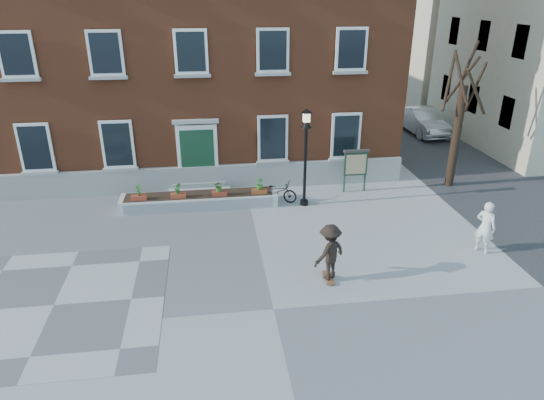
{
  "coord_description": "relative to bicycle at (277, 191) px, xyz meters",
  "views": [
    {
      "loc": [
        -1.52,
        -10.82,
        8.01
      ],
      "look_at": [
        0.5,
        4.0,
        1.5
      ],
      "focal_mm": 32.0,
      "sensor_mm": 36.0,
      "label": 1
    }
  ],
  "objects": [
    {
      "name": "parked_car",
      "position": [
        10.09,
        9.0,
        0.32
      ],
      "size": [
        1.91,
        4.69,
        1.51
      ],
      "primitive_type": "imported",
      "rotation": [
        0.0,
        0.0,
        0.07
      ],
      "color": "silver",
      "rests_on": "ground"
    },
    {
      "name": "bare_tree",
      "position": [
        7.84,
        0.71,
        2.35
      ],
      "size": [
        1.83,
        1.83,
        6.16
      ],
      "color": "black",
      "rests_on": "ground"
    },
    {
      "name": "bystander",
      "position": [
        6.13,
        -5.06,
        0.46
      ],
      "size": [
        0.72,
        0.78,
        1.79
      ],
      "primitive_type": "imported",
      "rotation": [
        0.0,
        0.0,
        2.17
      ],
      "color": "silver",
      "rests_on": "ground"
    },
    {
      "name": "checker_patch",
      "position": [
        -7.17,
        -6.3,
        -0.43
      ],
      "size": [
        6.0,
        6.0,
        0.01
      ],
      "primitive_type": "cube",
      "color": "#575659",
      "rests_on": "ground"
    },
    {
      "name": "side_street",
      "position": [
        16.83,
        12.49,
        6.58
      ],
      "size": [
        15.2,
        36.0,
        14.5
      ],
      "color": "#373739",
      "rests_on": "ground"
    },
    {
      "name": "brick_building",
      "position": [
        -3.17,
        6.68,
        5.86
      ],
      "size": [
        18.4,
        10.85,
        12.6
      ],
      "color": "brown",
      "rests_on": "ground"
    },
    {
      "name": "planter_assembly",
      "position": [
        -3.15,
        -0.12,
        -0.13
      ],
      "size": [
        6.2,
        1.12,
        1.15
      ],
      "color": "silver",
      "rests_on": "ground"
    },
    {
      "name": "lamp_post",
      "position": [
        1.02,
        -0.52,
        2.1
      ],
      "size": [
        0.4,
        0.4,
        3.93
      ],
      "color": "black",
      "rests_on": "ground"
    },
    {
      "name": "ground",
      "position": [
        -1.17,
        -7.3,
        -0.44
      ],
      "size": [
        100.0,
        100.0,
        0.0
      ],
      "primitive_type": "plane",
      "color": "gray",
      "rests_on": "ground"
    },
    {
      "name": "skateboarder",
      "position": [
        0.67,
        -6.05,
        0.5
      ],
      "size": [
        1.3,
        1.15,
        1.82
      ],
      "color": "brown",
      "rests_on": "ground"
    },
    {
      "name": "bicycle",
      "position": [
        0.0,
        0.0,
        0.0
      ],
      "size": [
        1.75,
        1.28,
        0.87
      ],
      "primitive_type": "imported",
      "rotation": [
        0.0,
        0.0,
        1.1
      ],
      "color": "black",
      "rests_on": "ground"
    },
    {
      "name": "notice_board",
      "position": [
        3.43,
        0.57,
        0.83
      ],
      "size": [
        1.1,
        0.16,
        1.87
      ],
      "color": "#1A3524",
      "rests_on": "ground"
    }
  ]
}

